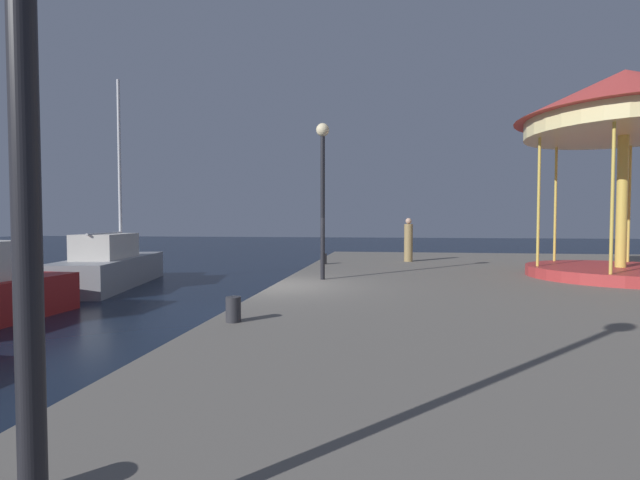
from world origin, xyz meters
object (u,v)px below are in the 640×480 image
at_px(lamp_post_mid_promenade, 323,173).
at_px(person_by_the_water, 408,241).
at_px(bollard_center, 233,309).
at_px(carousel, 624,122).
at_px(bollard_south, 324,259).
at_px(sailboat_grey, 110,266).

distance_m(lamp_post_mid_promenade, person_by_the_water, 7.04).
xyz_separation_m(lamp_post_mid_promenade, bollard_center, (-0.63, -5.50, -2.72)).
bearing_deg(lamp_post_mid_promenade, carousel, 11.07).
bearing_deg(carousel, bollard_south, 161.88).
bearing_deg(bollard_center, bollard_south, 89.96).
height_order(bollard_center, person_by_the_water, person_by_the_water).
distance_m(sailboat_grey, bollard_south, 7.90).
height_order(lamp_post_mid_promenade, person_by_the_water, lamp_post_mid_promenade).
bearing_deg(person_by_the_water, carousel, -38.73).
distance_m(lamp_post_mid_promenade, bollard_south, 5.32).
relative_size(bollard_south, bollard_center, 1.00).
height_order(carousel, bollard_south, carousel).
distance_m(lamp_post_mid_promenade, bollard_center, 6.17).
bearing_deg(person_by_the_water, bollard_south, -152.54).
bearing_deg(bollard_south, bollard_center, -90.04).
bearing_deg(sailboat_grey, lamp_post_mid_promenade, -19.96).
xyz_separation_m(sailboat_grey, carousel, (16.66, -1.42, 4.44)).
bearing_deg(lamp_post_mid_promenade, bollard_center, -96.53).
xyz_separation_m(lamp_post_mid_promenade, bollard_south, (-0.62, 4.54, -2.72)).
relative_size(carousel, bollard_south, 14.57).
height_order(sailboat_grey, bollard_south, sailboat_grey).
height_order(bollard_south, bollard_center, same).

